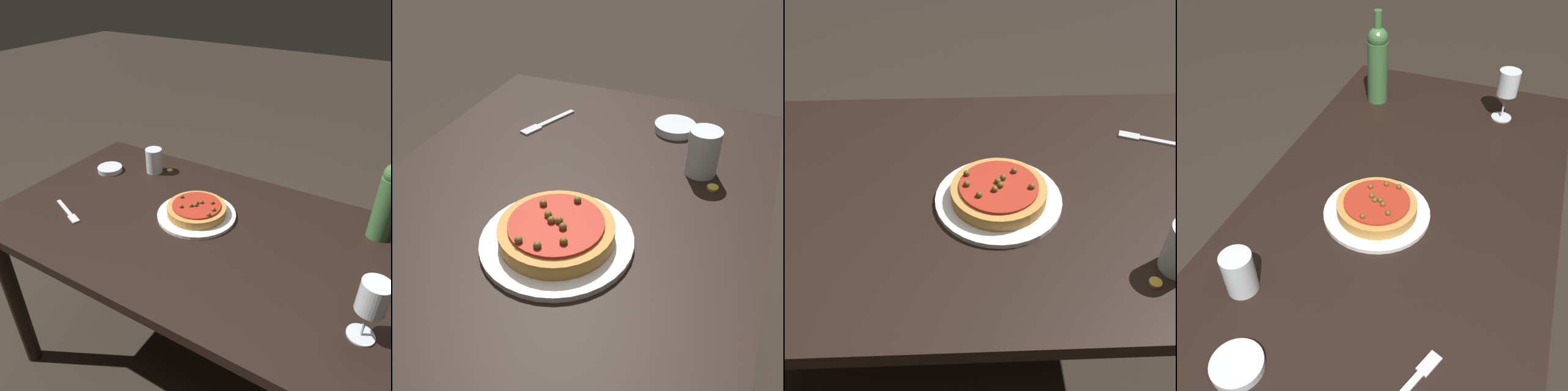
# 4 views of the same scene
# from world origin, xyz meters

# --- Properties ---
(dining_table) EXTENTS (1.50, 0.82, 0.76)m
(dining_table) POSITION_xyz_m (0.00, 0.00, 0.67)
(dining_table) COLOR black
(dining_table) RESTS_ON ground_plane
(dinner_plate) EXTENTS (0.28, 0.28, 0.01)m
(dinner_plate) POSITION_xyz_m (-0.07, 0.05, 0.77)
(dinner_plate) COLOR white
(dinner_plate) RESTS_ON dining_table
(pizza) EXTENTS (0.21, 0.21, 0.05)m
(pizza) POSITION_xyz_m (-0.07, 0.05, 0.79)
(pizza) COLOR #BC843D
(pizza) RESTS_ON dinner_plate
(water_cup) EXTENTS (0.07, 0.07, 0.10)m
(water_cup) POSITION_xyz_m (-0.40, 0.25, 0.81)
(water_cup) COLOR silver
(water_cup) RESTS_ON dining_table
(side_bowl) EXTENTS (0.10, 0.10, 0.02)m
(side_bowl) POSITION_xyz_m (-0.56, 0.15, 0.77)
(side_bowl) COLOR silver
(side_bowl) RESTS_ON dining_table
(fork) EXTENTS (0.17, 0.08, 0.00)m
(fork) POSITION_xyz_m (-0.47, -0.17, 0.76)
(fork) COLOR silver
(fork) RESTS_ON dining_table
(bottle_cap) EXTENTS (0.02, 0.02, 0.01)m
(bottle_cap) POSITION_xyz_m (-0.34, 0.28, 0.77)
(bottle_cap) COLOR gold
(bottle_cap) RESTS_ON dining_table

